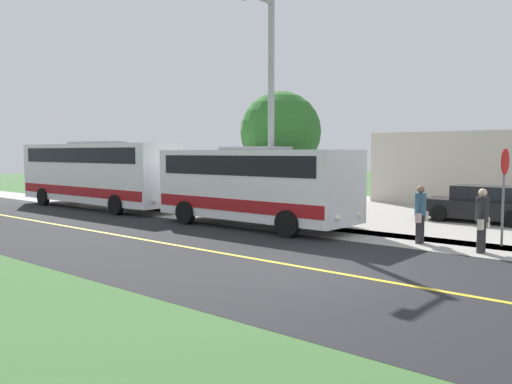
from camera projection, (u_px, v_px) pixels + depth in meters
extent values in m
plane|color=#3D6633|center=(308.00, 268.00, 12.46)|extent=(120.00, 120.00, 0.00)
cube|color=black|center=(308.00, 268.00, 12.46)|extent=(8.00, 100.00, 0.01)
cube|color=#9E9991|center=(402.00, 240.00, 16.42)|extent=(2.40, 100.00, 0.01)
cube|color=gold|center=(308.00, 268.00, 12.46)|extent=(0.16, 100.00, 0.00)
cube|color=white|center=(255.00, 184.00, 19.37)|extent=(2.50, 7.89, 2.50)
cube|color=maroon|center=(255.00, 202.00, 19.42)|extent=(2.54, 7.73, 0.44)
cube|color=black|center=(255.00, 165.00, 19.32)|extent=(2.54, 7.10, 0.70)
cube|color=gray|center=(255.00, 148.00, 19.27)|extent=(1.50, 2.37, 0.12)
cylinder|color=black|center=(329.00, 217.00, 18.84)|extent=(0.25, 0.90, 0.90)
cylinder|color=black|center=(287.00, 224.00, 16.93)|extent=(0.25, 0.90, 0.90)
cylinder|color=black|center=(230.00, 207.00, 21.98)|extent=(0.25, 0.90, 0.90)
cylinder|color=black|center=(185.00, 213.00, 20.08)|extent=(0.25, 0.90, 0.90)
sphere|color=#F2EACC|center=(359.00, 214.00, 17.41)|extent=(0.20, 0.20, 0.20)
sphere|color=#F2EACC|center=(337.00, 218.00, 16.36)|extent=(0.20, 0.20, 0.20)
cube|color=white|center=(97.00, 173.00, 25.85)|extent=(2.32, 10.35, 2.82)
cube|color=maroon|center=(98.00, 190.00, 25.92)|extent=(2.36, 10.14, 0.44)
cube|color=black|center=(97.00, 155.00, 25.79)|extent=(2.36, 9.31, 0.70)
cube|color=gray|center=(96.00, 143.00, 25.74)|extent=(1.39, 3.10, 0.12)
cylinder|color=black|center=(157.00, 201.00, 24.77)|extent=(0.25, 0.90, 0.90)
cylinder|color=black|center=(116.00, 205.00, 23.00)|extent=(0.25, 0.90, 0.90)
cylinder|color=black|center=(83.00, 194.00, 28.90)|extent=(0.25, 0.90, 0.90)
cylinder|color=black|center=(43.00, 197.00, 27.13)|extent=(0.25, 0.90, 0.90)
sphere|color=#F2EACC|center=(177.00, 199.00, 23.08)|extent=(0.20, 0.20, 0.20)
sphere|color=#F2EACC|center=(154.00, 201.00, 22.10)|extent=(0.20, 0.20, 0.20)
cylinder|color=#262628|center=(482.00, 237.00, 14.46)|extent=(0.18, 0.18, 0.86)
cylinder|color=#262628|center=(480.00, 238.00, 14.30)|extent=(0.18, 0.18, 0.86)
cylinder|color=#262628|center=(482.00, 209.00, 14.32)|extent=(0.34, 0.34, 0.68)
sphere|color=beige|center=(483.00, 193.00, 14.29)|extent=(0.23, 0.23, 0.23)
cylinder|color=#262628|center=(484.00, 208.00, 14.46)|extent=(0.28, 0.10, 0.62)
cube|color=beige|center=(487.00, 223.00, 14.52)|extent=(0.20, 0.12, 0.28)
cylinder|color=#262628|center=(480.00, 209.00, 14.18)|extent=(0.28, 0.10, 0.62)
cube|color=beige|center=(481.00, 225.00, 14.12)|extent=(0.20, 0.12, 0.28)
cylinder|color=#262628|center=(421.00, 229.00, 15.93)|extent=(0.18, 0.18, 0.86)
cylinder|color=#262628|center=(419.00, 230.00, 15.78)|extent=(0.18, 0.18, 0.86)
cylinder|color=#335972|center=(421.00, 204.00, 15.80)|extent=(0.34, 0.34, 0.68)
sphere|color=#8C664C|center=(421.00, 189.00, 15.77)|extent=(0.23, 0.23, 0.23)
cylinder|color=#335972|center=(423.00, 203.00, 15.94)|extent=(0.28, 0.10, 0.61)
cube|color=beige|center=(425.00, 216.00, 16.00)|extent=(0.20, 0.12, 0.28)
cylinder|color=#335972|center=(418.00, 204.00, 15.66)|extent=(0.28, 0.10, 0.61)
cube|color=beige|center=(418.00, 218.00, 15.60)|extent=(0.20, 0.12, 0.28)
cylinder|color=slate|center=(503.00, 209.00, 15.29)|extent=(0.07, 0.07, 2.20)
cylinder|color=red|center=(505.00, 161.00, 15.17)|extent=(0.76, 0.03, 0.76)
cylinder|color=#9E9EA3|center=(271.00, 114.00, 19.25)|extent=(0.24, 0.24, 8.34)
cube|color=black|center=(481.00, 209.00, 20.66)|extent=(1.85, 4.42, 0.70)
cube|color=black|center=(487.00, 193.00, 20.49)|extent=(1.56, 2.44, 0.57)
cylinder|color=black|center=(439.00, 214.00, 20.85)|extent=(0.23, 0.64, 0.64)
cylinder|color=black|center=(454.00, 210.00, 22.24)|extent=(0.23, 0.64, 0.64)
cylinder|color=black|center=(512.00, 219.00, 19.12)|extent=(0.23, 0.64, 0.64)
cylinder|color=#4C3826|center=(280.00, 190.00, 22.21)|extent=(0.36, 0.36, 2.35)
sphere|color=#2D6B28|center=(281.00, 132.00, 22.02)|extent=(3.41, 3.41, 3.41)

